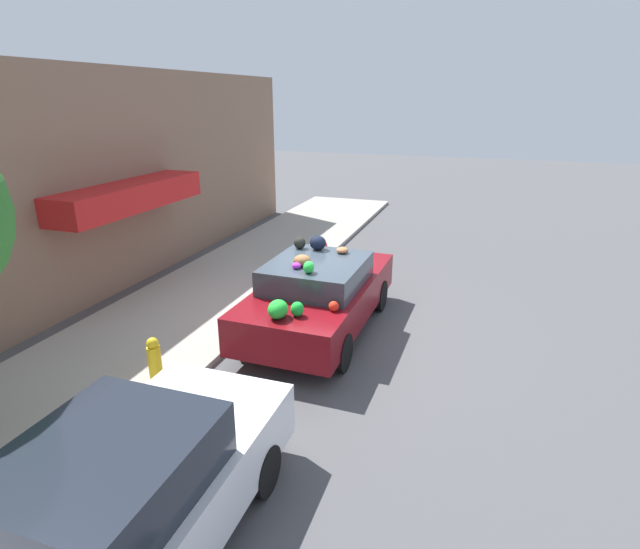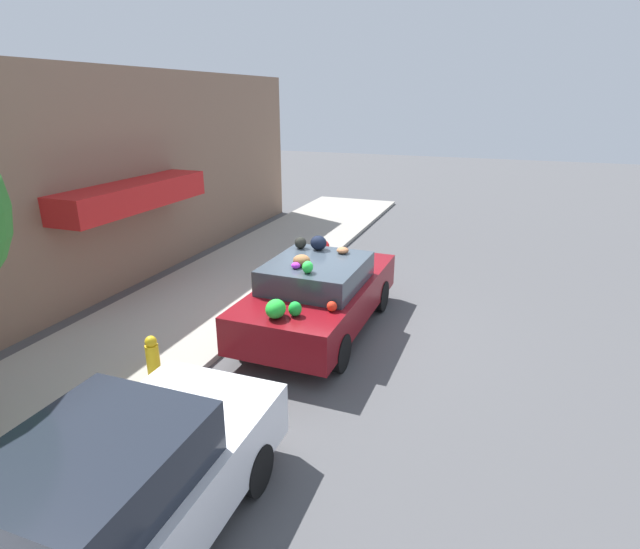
% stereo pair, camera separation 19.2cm
% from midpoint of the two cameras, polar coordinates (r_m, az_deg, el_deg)
% --- Properties ---
extents(ground_plane, '(60.00, 60.00, 0.00)m').
position_cam_midpoint_polar(ground_plane, '(9.56, -1.16, -6.17)').
color(ground_plane, '#4C4C4F').
extents(sidewalk_curb, '(24.00, 3.20, 0.11)m').
position_cam_midpoint_polar(sidewalk_curb, '(10.70, -14.88, -3.63)').
color(sidewalk_curb, '#9E998E').
rests_on(sidewalk_curb, ground).
extents(building_facade, '(18.00, 1.20, 4.79)m').
position_cam_midpoint_polar(building_facade, '(11.46, -25.15, 8.87)').
color(building_facade, '#846651').
rests_on(building_facade, ground).
extents(fire_hydrant, '(0.20, 0.20, 0.70)m').
position_cam_midpoint_polar(fire_hydrant, '(8.01, -19.06, -9.14)').
color(fire_hydrant, gold).
rests_on(fire_hydrant, sidewalk_curb).
extents(art_car, '(4.18, 1.91, 1.69)m').
position_cam_midpoint_polar(art_car, '(9.19, -0.69, -2.13)').
color(art_car, maroon).
rests_on(art_car, ground).
extents(parked_car_plain, '(3.99, 1.75, 1.48)m').
position_cam_midpoint_polar(parked_car_plain, '(5.22, -22.69, -23.15)').
color(parked_car_plain, silver).
rests_on(parked_car_plain, ground).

